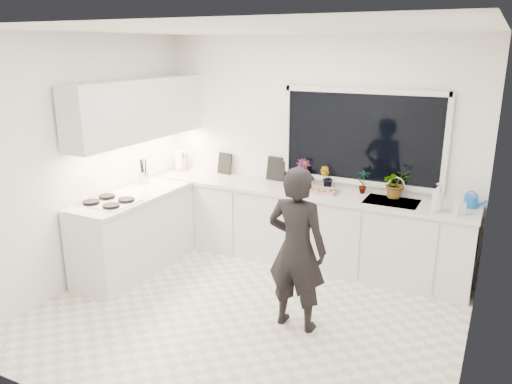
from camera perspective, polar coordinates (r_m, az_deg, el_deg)
The scene contains 25 objects.
floor at distance 5.11m, azimuth -1.12°, elevation -13.86°, with size 4.00×3.50×0.02m, color beige.
wall_back at distance 6.15m, azimuth 6.54°, elevation 4.87°, with size 4.00×0.02×2.70m, color white.
wall_left at distance 5.78m, azimuth -19.12°, elevation 3.33°, with size 0.02×3.50×2.70m, color white.
wall_right at distance 4.08m, azimuth 24.56°, elevation -2.49°, with size 0.02×3.50×2.70m, color white.
ceiling at distance 4.42m, azimuth -1.33°, elevation 18.25°, with size 4.00×3.50×0.02m, color white.
window at distance 5.90m, azimuth 11.98°, elevation 6.11°, with size 1.80×0.02×1.00m, color black.
base_cabinets_back at distance 6.12m, azimuth 5.25°, elevation -4.02°, with size 3.92×0.58×0.88m, color white.
base_cabinets_left at distance 6.05m, azimuth -13.70°, elevation -4.67°, with size 0.58×1.60×0.88m, color white.
countertop_back at distance 5.97m, azimuth 5.33°, elevation 0.10°, with size 3.94×0.62×0.04m, color silver.
countertop_left at distance 5.91m, azimuth -14.00°, elevation -0.50°, with size 0.62×1.60×0.04m, color silver.
upper_cabinets at distance 6.05m, azimuth -13.33°, elevation 9.16°, with size 0.34×2.10×0.70m, color white.
sink at distance 5.70m, azimuth 15.20°, elevation -1.51°, with size 0.58×0.42×0.14m, color silver.
faucet at distance 5.85m, azimuth 15.73°, elevation 0.52°, with size 0.03×0.03×0.22m, color silver.
stovetop at distance 5.66m, azimuth -16.46°, elevation -1.04°, with size 0.56×0.48×0.03m, color black.
person at distance 4.60m, azimuth 4.67°, elevation -6.53°, with size 0.57×0.37×1.56m, color black.
pizza_tray at distance 5.86m, azimuth 7.35°, elevation 0.09°, with size 0.42×0.31×0.03m, color silver.
pizza at distance 5.86m, azimuth 7.35°, elevation 0.25°, with size 0.38×0.27×0.01m, color #AE1917.
watering_can at distance 5.73m, azimuth 23.33°, elevation -1.00°, with size 0.14×0.14×0.13m, color blue.
paper_towel_roll at distance 6.89m, azimuth -8.76°, elevation 3.47°, with size 0.11×0.11×0.26m, color white.
knife_block at distance 6.91m, azimuth -8.41°, elevation 3.36°, with size 0.13×0.10×0.22m, color olive.
utensil_crock at distance 6.32m, azimuth -12.66°, elevation 1.64°, with size 0.13×0.13×0.16m, color #AFAFB3.
picture_frame_large at distance 6.66m, azimuth -3.60°, elevation 3.28°, with size 0.22×0.02×0.28m, color black.
picture_frame_small at distance 6.32m, azimuth 2.29°, elevation 2.68°, with size 0.25×0.02×0.30m, color black.
herb_plants at distance 5.88m, azimuth 11.92°, elevation 1.38°, with size 1.43×0.36×0.33m.
soap_bottles at distance 5.43m, azimuth 20.70°, elevation -0.81°, with size 0.36×0.15×0.31m.
Camera 1 is at (2.08, -3.90, 2.57)m, focal length 35.00 mm.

